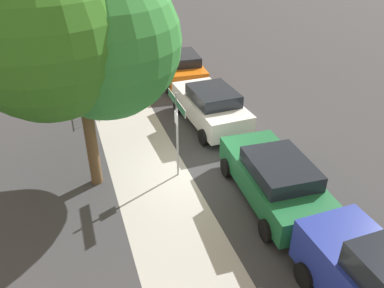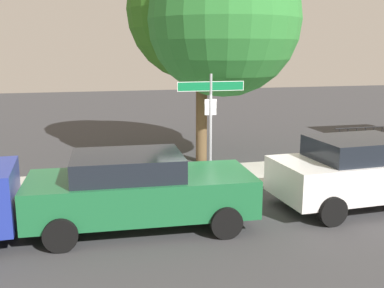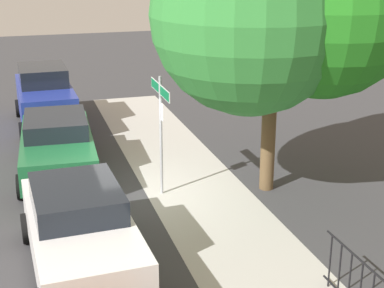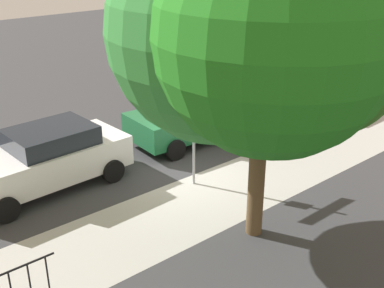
% 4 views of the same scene
% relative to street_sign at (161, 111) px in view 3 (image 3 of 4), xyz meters
% --- Properties ---
extents(ground_plane, '(60.00, 60.00, 0.00)m').
position_rel_street_sign_xyz_m(ground_plane, '(-0.08, -0.40, -2.17)').
color(ground_plane, '#38383A').
extents(sidewalk_strip, '(24.00, 2.60, 0.00)m').
position_rel_street_sign_xyz_m(sidewalk_strip, '(1.92, 0.90, -2.17)').
color(sidewalk_strip, '#AEABA3').
rests_on(sidewalk_strip, ground_plane).
extents(street_sign, '(1.80, 0.07, 3.03)m').
position_rel_street_sign_xyz_m(street_sign, '(0.00, 0.00, 0.00)').
color(street_sign, '#9EA0A5').
rests_on(street_sign, ground_plane).
extents(shade_tree, '(5.15, 6.12, 7.18)m').
position_rel_street_sign_xyz_m(shade_tree, '(0.87, 2.92, 2.52)').
color(shade_tree, brown).
rests_on(shade_tree, ground_plane).
extents(car_blue, '(4.58, 2.08, 2.07)m').
position_rel_street_sign_xyz_m(car_blue, '(-6.95, -2.44, -1.14)').
color(car_blue, navy).
rests_on(car_blue, ground_plane).
extents(car_green, '(4.70, 2.29, 1.57)m').
position_rel_street_sign_xyz_m(car_green, '(-2.24, -2.40, -1.36)').
color(car_green, '#1C6336').
rests_on(car_green, ground_plane).
extents(car_white, '(4.49, 2.21, 1.64)m').
position_rel_street_sign_xyz_m(car_white, '(3.10, -2.37, -1.33)').
color(car_white, white).
rests_on(car_white, ground_plane).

